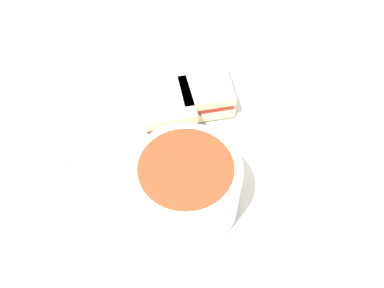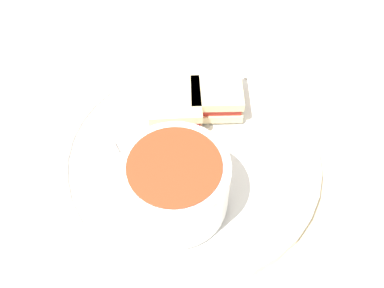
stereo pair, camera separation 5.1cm
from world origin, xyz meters
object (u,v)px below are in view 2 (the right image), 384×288
object	(u,v)px
soup_bowl	(175,185)
spoon	(142,202)
sandwich_half_near	(217,94)
sandwich_half_far	(175,106)

from	to	relation	value
soup_bowl	spoon	world-z (taller)	soup_bowl
sandwich_half_near	spoon	bearing A→B (deg)	170.34
sandwich_half_near	sandwich_half_far	bearing A→B (deg)	130.85
soup_bowl	sandwich_half_far	bearing A→B (deg)	22.42
sandwich_half_near	sandwich_half_far	size ratio (longest dim) A/B	0.99
spoon	sandwich_half_far	xyz separation A→B (m)	(0.13, 0.01, 0.01)
soup_bowl	spoon	distance (m)	0.05
sandwich_half_far	sandwich_half_near	bearing A→B (deg)	-49.15
soup_bowl	sandwich_half_near	world-z (taller)	soup_bowl
soup_bowl	sandwich_half_near	xyz separation A→B (m)	(0.15, 0.01, -0.02)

